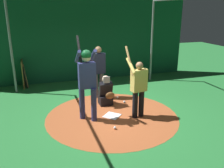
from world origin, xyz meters
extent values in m
plane|color=#287A38|center=(0.00, 0.00, 0.00)|extent=(25.07, 25.07, 0.00)
cylinder|color=#AD562D|center=(0.00, 0.00, 0.00)|extent=(3.69, 3.69, 0.01)
cube|color=white|center=(0.00, 0.00, 0.01)|extent=(0.59, 0.59, 0.01)
cylinder|color=navy|center=(0.12, -0.55, 0.45)|extent=(0.15, 0.15, 0.91)
cylinder|color=navy|center=(-0.12, -0.82, 0.45)|extent=(0.15, 0.15, 0.91)
cube|color=navy|center=(0.00, -0.68, 1.25)|extent=(0.22, 0.44, 0.68)
cylinder|color=navy|center=(-0.10, -0.48, 1.74)|extent=(0.55, 0.09, 0.42)
cylinder|color=navy|center=(-0.10, -0.88, 1.74)|extent=(0.55, 0.09, 0.42)
sphere|color=beige|center=(0.00, -0.68, 1.72)|extent=(0.23, 0.23, 0.23)
sphere|color=#0F4C23|center=(0.00, -0.68, 1.79)|extent=(0.26, 0.26, 0.26)
cylinder|color=black|center=(-0.22, -0.81, 1.87)|extent=(0.54, 0.06, 0.73)
cube|color=black|center=(-0.92, 0.07, 0.15)|extent=(0.40, 0.40, 0.29)
cube|color=black|center=(-0.88, 0.07, 0.51)|extent=(0.31, 0.40, 0.48)
sphere|color=beige|center=(-0.86, 0.07, 0.84)|extent=(0.22, 0.22, 0.22)
cube|color=gray|center=(-0.76, 0.07, 0.84)|extent=(0.03, 0.20, 0.20)
ellipsoid|color=brown|center=(-0.60, 0.13, 0.39)|extent=(0.12, 0.28, 0.22)
cylinder|color=#4C4C51|center=(-1.61, 0.15, 0.42)|extent=(0.15, 0.15, 0.84)
cylinder|color=#4C4C51|center=(-1.61, -0.05, 0.42)|extent=(0.15, 0.15, 0.84)
cube|color=#1E2338|center=(-1.61, 0.05, 1.17)|extent=(0.22, 0.42, 0.67)
cylinder|color=#1E2338|center=(-1.61, 0.25, 1.23)|extent=(0.09, 0.09, 0.56)
cylinder|color=#1E2338|center=(-1.61, -0.15, 1.23)|extent=(0.09, 0.09, 0.56)
sphere|color=#9E704C|center=(-1.61, 0.05, 1.63)|extent=(0.22, 0.22, 0.22)
cylinder|color=black|center=(0.24, 0.78, 0.38)|extent=(0.15, 0.15, 0.76)
cylinder|color=black|center=(0.27, 0.58, 0.38)|extent=(0.15, 0.15, 0.76)
cube|color=#E0C760|center=(0.25, 0.68, 1.06)|extent=(0.28, 0.45, 0.60)
cylinder|color=#E0C760|center=(0.22, 0.88, 1.11)|extent=(0.09, 0.09, 0.51)
cylinder|color=#E0C760|center=(0.18, 0.47, 1.46)|extent=(0.45, 0.15, 0.39)
sphere|color=#9E704C|center=(0.25, 0.68, 1.47)|extent=(0.20, 0.20, 0.20)
cylinder|color=tan|center=(0.10, 0.46, 1.58)|extent=(0.47, 0.13, 0.74)
cube|color=#145133|center=(-3.93, 0.00, 1.82)|extent=(0.20, 9.07, 3.65)
cylinder|color=gray|center=(-3.02, -2.68, 1.60)|extent=(0.08, 0.08, 3.20)
cylinder|color=gray|center=(-3.02, 2.68, 1.60)|extent=(0.08, 0.08, 3.20)
cube|color=olive|center=(-3.68, -2.42, 0.53)|extent=(0.94, 0.04, 1.05)
cylinder|color=tan|center=(-4.05, -2.36, 0.46)|extent=(0.06, 0.18, 0.92)
cylinder|color=tan|center=(-3.93, -2.36, 0.41)|extent=(0.06, 0.16, 0.83)
cylinder|color=olive|center=(-3.81, -2.36, 0.42)|extent=(0.06, 0.15, 0.83)
cylinder|color=black|center=(-3.69, -2.36, 0.42)|extent=(0.06, 0.15, 0.84)
cylinder|color=tan|center=(-3.57, -2.36, 0.44)|extent=(0.06, 0.18, 0.88)
cylinder|color=olive|center=(-3.45, -2.36, 0.42)|extent=(0.06, 0.20, 0.84)
cylinder|color=black|center=(-3.33, -2.36, 0.43)|extent=(0.06, 0.14, 0.86)
sphere|color=white|center=(-0.81, 0.67, 0.04)|extent=(0.07, 0.07, 0.07)
sphere|color=white|center=(-1.26, 0.60, 0.04)|extent=(0.07, 0.07, 0.07)
sphere|color=white|center=(0.77, -0.17, 0.04)|extent=(0.07, 0.07, 0.07)
camera|label=1|loc=(5.92, -1.90, 2.90)|focal=38.63mm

